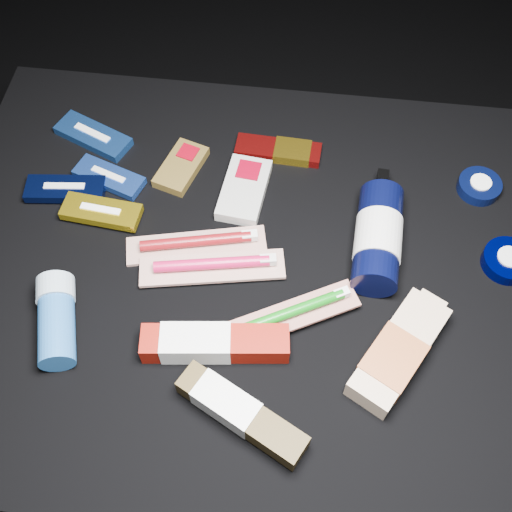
# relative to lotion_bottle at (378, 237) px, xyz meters

# --- Properties ---
(ground) EXTENTS (3.00, 3.00, 0.00)m
(ground) POSITION_rel_lotion_bottle_xyz_m (-0.20, -0.06, -0.44)
(ground) COLOR black
(ground) RESTS_ON ground
(cloth_table) EXTENTS (0.98, 0.78, 0.40)m
(cloth_table) POSITION_rel_lotion_bottle_xyz_m (-0.20, -0.06, -0.24)
(cloth_table) COLOR black
(cloth_table) RESTS_ON ground
(luna_bar_0) EXTENTS (0.14, 0.10, 0.02)m
(luna_bar_0) POSITION_rel_lotion_bottle_xyz_m (-0.50, 0.17, -0.03)
(luna_bar_0) COLOR #1D4A98
(luna_bar_0) RESTS_ON cloth_table
(luna_bar_1) EXTENTS (0.13, 0.08, 0.02)m
(luna_bar_1) POSITION_rel_lotion_bottle_xyz_m (-0.45, 0.08, -0.03)
(luna_bar_1) COLOR blue
(luna_bar_1) RESTS_ON cloth_table
(luna_bar_2) EXTENTS (0.13, 0.06, 0.02)m
(luna_bar_2) POSITION_rel_lotion_bottle_xyz_m (-0.51, 0.05, -0.02)
(luna_bar_2) COLOR black
(luna_bar_2) RESTS_ON cloth_table
(luna_bar_3) EXTENTS (0.13, 0.06, 0.02)m
(luna_bar_3) POSITION_rel_lotion_bottle_xyz_m (-0.44, 0.01, -0.02)
(luna_bar_3) COLOR #A98E12
(luna_bar_3) RESTS_ON cloth_table
(clif_bar_0) EXTENTS (0.08, 0.12, 0.02)m
(clif_bar_0) POSITION_rel_lotion_bottle_xyz_m (-0.33, 0.13, -0.03)
(clif_bar_0) COLOR #534019
(clif_bar_0) RESTS_ON cloth_table
(clif_bar_1) EXTENTS (0.08, 0.13, 0.02)m
(clif_bar_1) POSITION_rel_lotion_bottle_xyz_m (-0.22, 0.09, -0.02)
(clif_bar_1) COLOR #A8A8A2
(clif_bar_1) RESTS_ON cloth_table
(power_bar) EXTENTS (0.15, 0.05, 0.02)m
(power_bar) POSITION_rel_lotion_bottle_xyz_m (-0.16, 0.18, -0.03)
(power_bar) COLOR maroon
(power_bar) RESTS_ON cloth_table
(lotion_bottle) EXTENTS (0.08, 0.22, 0.07)m
(lotion_bottle) POSITION_rel_lotion_bottle_xyz_m (0.00, 0.00, 0.00)
(lotion_bottle) COLOR black
(lotion_bottle) RESTS_ON cloth_table
(cream_tin_upper) EXTENTS (0.07, 0.07, 0.02)m
(cream_tin_upper) POSITION_rel_lotion_bottle_xyz_m (0.17, 0.14, -0.03)
(cream_tin_upper) COLOR black
(cream_tin_upper) RESTS_ON cloth_table
(cream_tin_lower) EXTENTS (0.08, 0.08, 0.02)m
(cream_tin_lower) POSITION_rel_lotion_bottle_xyz_m (0.20, -0.00, -0.02)
(cream_tin_lower) COLOR black
(cream_tin_lower) RESTS_ON cloth_table
(bodywash_bottle) EXTENTS (0.15, 0.19, 0.04)m
(bodywash_bottle) POSITION_rel_lotion_bottle_xyz_m (0.03, -0.18, -0.02)
(bodywash_bottle) COLOR tan
(bodywash_bottle) RESTS_ON cloth_table
(deodorant_stick) EXTENTS (0.09, 0.14, 0.06)m
(deodorant_stick) POSITION_rel_lotion_bottle_xyz_m (-0.45, -0.19, -0.01)
(deodorant_stick) COLOR #205492
(deodorant_stick) RESTS_ON cloth_table
(toothbrush_pack_0) EXTENTS (0.22, 0.10, 0.02)m
(toothbrush_pack_0) POSITION_rel_lotion_bottle_xyz_m (-0.28, -0.03, -0.03)
(toothbrush_pack_0) COLOR beige
(toothbrush_pack_0) RESTS_ON cloth_table
(toothbrush_pack_1) EXTENTS (0.23, 0.09, 0.02)m
(toothbrush_pack_1) POSITION_rel_lotion_bottle_xyz_m (-0.24, -0.07, -0.02)
(toothbrush_pack_1) COLOR silver
(toothbrush_pack_1) RESTS_ON cloth_table
(toothbrush_pack_2) EXTENTS (0.20, 0.14, 0.02)m
(toothbrush_pack_2) POSITION_rel_lotion_bottle_xyz_m (-0.12, -0.14, -0.01)
(toothbrush_pack_2) COLOR #A7A19C
(toothbrush_pack_2) RESTS_ON cloth_table
(toothpaste_carton_red) EXTENTS (0.21, 0.07, 0.04)m
(toothpaste_carton_red) POSITION_rel_lotion_bottle_xyz_m (-0.23, -0.20, -0.02)
(toothpaste_carton_red) COLOR maroon
(toothpaste_carton_red) RESTS_ON cloth_table
(toothpaste_carton_green) EXTENTS (0.19, 0.12, 0.04)m
(toothpaste_carton_green) POSITION_rel_lotion_bottle_xyz_m (-0.18, -0.29, -0.01)
(toothpaste_carton_green) COLOR #382B11
(toothpaste_carton_green) RESTS_ON cloth_table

